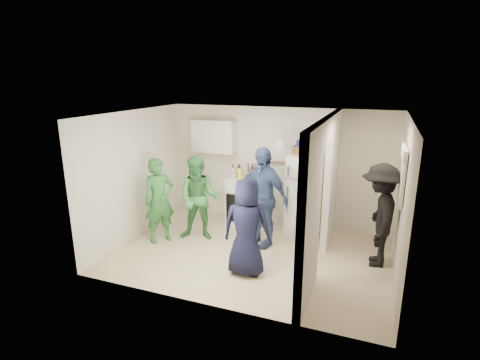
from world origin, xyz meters
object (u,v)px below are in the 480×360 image
Objects in this scene: stove at (248,201)px; yellow_cup_stack_top at (317,150)px; person_green_left at (159,201)px; person_navy at (247,227)px; person_nook at (380,215)px; person_denim at (262,197)px; fridge at (304,194)px; wicker_basket at (302,150)px; person_green_center at (199,198)px; blue_bowl at (302,143)px.

yellow_cup_stack_top is at bearing -5.20° from stove.
stove is at bearing -5.84° from person_green_left.
yellow_cup_stack_top is at bearing -115.44° from person_navy.
stove is at bearing -112.92° from person_nook.
person_green_left is at bearing -143.68° from person_denim.
person_green_left reaches higher than fridge.
wicker_basket is at bearing -105.78° from person_navy.
person_nook is at bearing -11.78° from person_green_center.
person_nook is at bearing -33.98° from yellow_cup_stack_top.
person_green_center is (-0.63, -1.08, 0.32)m from stove.
stove is 4.07× the size of yellow_cup_stack_top.
stove is 4.24× the size of blue_bowl.
stove is at bearing -178.97° from wicker_basket.
wicker_basket is at bearing -22.70° from person_green_left.
yellow_cup_stack_top reaches higher than fridge.
yellow_cup_stack_top is at bearing -127.15° from person_nook.
wicker_basket is 0.21× the size of person_green_left.
person_navy is (-0.42, -2.06, -0.90)m from wicker_basket.
blue_bowl and person_denim have the same top height.
fridge is at bearing -26.57° from wicker_basket.
yellow_cup_stack_top is 3.16m from person_green_left.
person_green_center is 3.28m from person_nook.
person_navy is at bearing -111.07° from yellow_cup_stack_top.
person_green_center is (-1.74, -1.10, -1.00)m from blue_bowl.
person_green_left is 1.96m from person_denim.
fridge is 1.03m from blue_bowl.
fridge is at bearing 15.63° from person_green_center.
yellow_cup_stack_top is 2.45m from person_green_center.
stove is at bearing -178.97° from blue_bowl.
person_denim is at bearing -94.79° from person_nook.
person_denim is (-0.52, -0.91, -0.89)m from blue_bowl.
person_nook reaches higher than fridge.
person_green_left is 0.87× the size of person_denim.
wicker_basket is 0.36m from yellow_cup_stack_top.
fridge is 0.93× the size of person_nook.
blue_bowl is at bearing 154.89° from yellow_cup_stack_top.
wicker_basket is 2.24m from person_green_center.
stove is at bearing -75.60° from person_navy.
person_nook is (1.54, -0.97, -0.95)m from blue_bowl.
person_denim is at bearing -119.91° from blue_bowl.
blue_bowl is at bearing 153.43° from fridge.
blue_bowl is (-0.10, 0.05, 1.02)m from fridge.
blue_bowl is 2.05m from person_nook.
fridge is at bearing 73.77° from person_denim.
yellow_cup_stack_top is 0.16× the size of person_navy.
fridge is 2.87m from person_green_left.
blue_bowl is 0.36m from yellow_cup_stack_top.
blue_bowl is (0.00, 0.00, 0.13)m from wicker_basket.
person_nook reaches higher than person_green_center.
person_denim is (-0.62, -0.86, 0.13)m from fridge.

